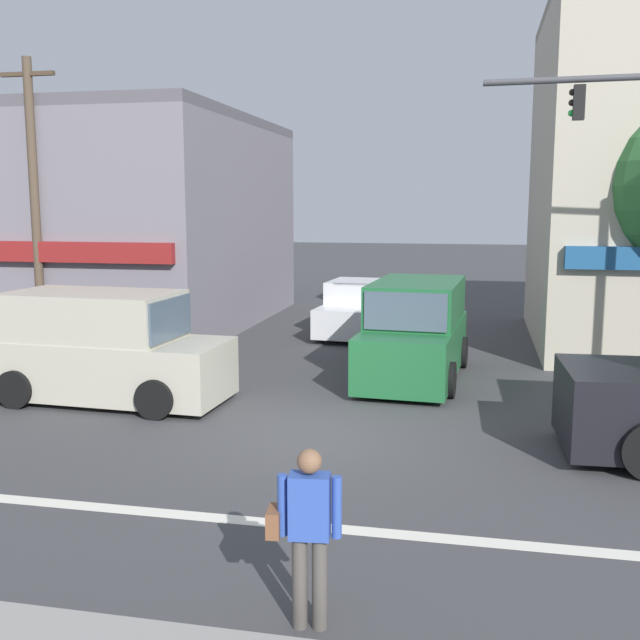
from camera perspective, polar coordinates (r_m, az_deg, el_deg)
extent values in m
plane|color=#3D3D3F|center=(12.52, -0.56, -8.69)|extent=(120.00, 120.00, 0.00)
cube|color=silver|center=(9.35, -5.37, -14.99)|extent=(9.00, 0.24, 0.01)
cube|color=slate|center=(25.41, -18.00, 6.81)|extent=(11.69, 10.54, 6.11)
cube|color=#57545B|center=(25.52, -18.36, 14.01)|extent=(11.69, 10.54, 0.30)
cylinder|color=brown|center=(19.75, -20.87, 7.82)|extent=(0.22, 0.22, 7.23)
cube|color=#473828|center=(19.99, -21.40, 17.06)|extent=(1.40, 0.12, 0.10)
cylinder|color=#47474C|center=(14.68, 22.14, 16.75)|extent=(4.80, 0.38, 0.12)
cube|color=black|center=(14.57, 19.13, 15.39)|extent=(0.21, 0.25, 0.60)
sphere|color=black|center=(14.58, 18.68, 16.11)|extent=(0.12, 0.12, 0.12)
sphere|color=black|center=(14.56, 18.64, 15.41)|extent=(0.12, 0.12, 0.12)
sphere|color=green|center=(14.54, 18.61, 14.71)|extent=(0.12, 0.12, 0.12)
cube|color=#1E6033|center=(16.34, 7.19, -2.19)|extent=(2.13, 4.71, 1.10)
cube|color=#1E6033|center=(16.47, 7.41, 1.42)|extent=(2.00, 3.31, 0.90)
cube|color=#475666|center=(14.88, 6.52, 0.64)|extent=(1.66, 0.16, 0.76)
cylinder|color=black|center=(14.91, 9.87, -4.52)|extent=(0.25, 0.73, 0.72)
cylinder|color=black|center=(15.19, 2.93, -4.14)|extent=(0.25, 0.73, 0.72)
cylinder|color=black|center=(17.69, 10.80, -2.43)|extent=(0.25, 0.73, 0.72)
cylinder|color=black|center=(17.92, 4.93, -2.15)|extent=(0.25, 0.73, 0.72)
cylinder|color=black|center=(13.25, 21.84, -6.46)|extent=(0.85, 0.27, 0.84)
cube|color=#B7B29E|center=(14.96, -15.77, -3.48)|extent=(4.68, 2.06, 1.10)
cube|color=#B7B29E|center=(14.94, -16.92, 0.35)|extent=(3.28, 1.95, 0.90)
cube|color=#475666|center=(14.16, -11.33, 0.11)|extent=(0.14, 1.66, 0.76)
cylinder|color=black|center=(15.18, -9.30, -4.26)|extent=(0.73, 0.24, 0.72)
cylinder|color=black|center=(13.57, -12.47, -5.93)|extent=(0.73, 0.24, 0.72)
cylinder|color=black|center=(16.53, -18.38, -3.52)|extent=(0.73, 0.24, 0.72)
cylinder|color=black|center=(15.07, -22.20, -4.91)|extent=(0.73, 0.24, 0.72)
cube|color=silver|center=(21.83, 2.97, 0.33)|extent=(2.00, 4.21, 0.80)
cube|color=silver|center=(21.64, 2.92, 2.18)|extent=(1.70, 2.01, 0.64)
cube|color=#475666|center=(22.58, 3.49, 2.46)|extent=(1.44, 0.17, 0.54)
cylinder|color=black|center=(23.29, 1.65, 0.33)|extent=(0.23, 0.65, 0.64)
cylinder|color=black|center=(22.92, 5.76, 0.15)|extent=(0.23, 0.65, 0.64)
cylinder|color=black|center=(20.86, -0.11, -0.67)|extent=(0.23, 0.65, 0.64)
cylinder|color=black|center=(20.46, 4.47, -0.88)|extent=(0.23, 0.65, 0.64)
cylinder|color=#4C4742|center=(7.07, -0.02, -19.41)|extent=(0.14, 0.14, 0.86)
cylinder|color=#4C4742|center=(7.09, -1.56, -19.33)|extent=(0.14, 0.14, 0.86)
cube|color=#2D4CA5|center=(6.77, -0.80, -13.99)|extent=(0.38, 0.26, 0.58)
sphere|color=brown|center=(6.62, -0.81, -10.72)|extent=(0.22, 0.22, 0.22)
cylinder|color=#2D4CA5|center=(6.74, 1.28, -14.07)|extent=(0.09, 0.09, 0.56)
cylinder|color=#2D4CA5|center=(6.80, -2.87, -13.90)|extent=(0.09, 0.09, 0.56)
cube|color=brown|center=(6.91, -3.49, -15.06)|extent=(0.15, 0.29, 0.24)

